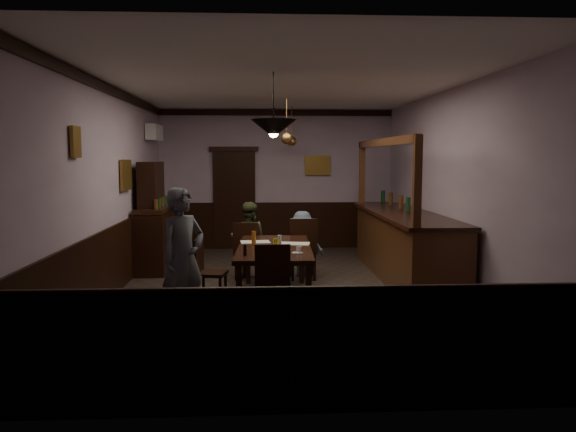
{
  "coord_description": "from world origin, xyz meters",
  "views": [
    {
      "loc": [
        -0.4,
        -8.14,
        1.98
      ],
      "look_at": [
        0.03,
        -0.27,
        1.15
      ],
      "focal_mm": 35.0,
      "sensor_mm": 36.0,
      "label": 1
    }
  ],
  "objects": [
    {
      "name": "water_glass",
      "position": [
        -0.1,
        -0.44,
        0.82
      ],
      "size": [
        0.06,
        0.06,
        0.15
      ],
      "primitive_type": "cylinder",
      "color": "silver",
      "rests_on": "dining_table"
    },
    {
      "name": "sideboard",
      "position": [
        -2.21,
        1.72,
        0.76
      ],
      "size": [
        0.51,
        1.44,
        1.9
      ],
      "color": "black",
      "rests_on": "ground"
    },
    {
      "name": "pastry_ring_b",
      "position": [
        -0.19,
        -0.97,
        0.79
      ],
      "size": [
        0.13,
        0.13,
        0.04
      ],
      "primitive_type": "torus",
      "color": "#C68C47",
      "rests_on": "pastry_plate"
    },
    {
      "name": "bar_counter",
      "position": [
        1.99,
        0.82,
        0.58
      ],
      "size": [
        0.94,
        4.05,
        2.27
      ],
      "color": "#452512",
      "rests_on": "ground"
    },
    {
      "name": "saucer",
      "position": [
        0.11,
        -1.05,
        0.76
      ],
      "size": [
        0.15,
        0.15,
        0.01
      ],
      "primitive_type": "cylinder",
      "color": "white",
      "rests_on": "dining_table"
    },
    {
      "name": "person_seated_left",
      "position": [
        -0.56,
        1.09,
        0.62
      ],
      "size": [
        0.66,
        0.54,
        1.24
      ],
      "primitive_type": "imported",
      "rotation": [
        0.0,
        0.0,
        3.02
      ],
      "color": "#3F472B",
      "rests_on": "ground"
    },
    {
      "name": "dining_table",
      "position": [
        -0.17,
        -0.47,
        0.69
      ],
      "size": [
        1.08,
        2.24,
        0.75
      ],
      "rotation": [
        0.0,
        0.0,
        -0.04
      ],
      "color": "black",
      "rests_on": "ground"
    },
    {
      "name": "soda_can",
      "position": [
        -0.16,
        -0.55,
        0.81
      ],
      "size": [
        0.07,
        0.07,
        0.12
      ],
      "primitive_type": "cylinder",
      "color": "yellow",
      "rests_on": "dining_table"
    },
    {
      "name": "picture_left_small",
      "position": [
        -2.46,
        -1.6,
        2.15
      ],
      "size": [
        0.04,
        0.28,
        0.36
      ],
      "color": "olive",
      "rests_on": "ground"
    },
    {
      "name": "chair_far_left",
      "position": [
        -0.58,
        0.82,
        0.52
      ],
      "size": [
        0.45,
        0.45,
        0.94
      ],
      "rotation": [
        0.0,
        0.0,
        3.02
      ],
      "color": "black",
      "rests_on": "ground"
    },
    {
      "name": "pendant_iron",
      "position": [
        -0.2,
        -1.27,
        2.32
      ],
      "size": [
        0.56,
        0.56,
        0.79
      ],
      "color": "black",
      "rests_on": "ground"
    },
    {
      "name": "chair_side",
      "position": [
        -1.1,
        -0.63,
        0.49
      ],
      "size": [
        0.45,
        0.45,
        0.89
      ],
      "rotation": [
        0.0,
        0.0,
        1.4
      ],
      "color": "black",
      "rests_on": "ground"
    },
    {
      "name": "chair_far_right",
      "position": [
        0.33,
        0.78,
        0.55
      ],
      "size": [
        0.44,
        0.44,
        1.01
      ],
      "rotation": [
        0.0,
        0.0,
        3.15
      ],
      "color": "black",
      "rests_on": "ground"
    },
    {
      "name": "newspaper_right",
      "position": [
        0.12,
        -0.27,
        0.75
      ],
      "size": [
        0.46,
        0.36,
        0.01
      ],
      "primitive_type": "cube",
      "rotation": [
        0.0,
        0.0,
        -0.14
      ],
      "color": "silver",
      "rests_on": "dining_table"
    },
    {
      "name": "door_back",
      "position": [
        -0.9,
        3.95,
        1.05
      ],
      "size": [
        0.9,
        0.06,
        2.1
      ],
      "primitive_type": "cube",
      "color": "black",
      "rests_on": "ground"
    },
    {
      "name": "pepper_mill",
      "position": [
        -0.56,
        -1.19,
        0.82
      ],
      "size": [
        0.04,
        0.04,
        0.14
      ],
      "primitive_type": "cylinder",
      "color": "black",
      "rests_on": "dining_table"
    },
    {
      "name": "chair_near",
      "position": [
        -0.23,
        -1.79,
        0.53
      ],
      "size": [
        0.43,
        0.43,
        0.97
      ],
      "rotation": [
        0.0,
        0.0,
        0.03
      ],
      "color": "black",
      "rests_on": "ground"
    },
    {
      "name": "coffee_cup",
      "position": [
        0.13,
        -1.03,
        0.8
      ],
      "size": [
        0.08,
        0.08,
        0.07
      ],
      "primitive_type": "imported",
      "rotation": [
        0.0,
        0.0,
        -0.04
      ],
      "color": "white",
      "rests_on": "saucer"
    },
    {
      "name": "pastry_plate",
      "position": [
        -0.2,
        -1.03,
        0.76
      ],
      "size": [
        0.22,
        0.22,
        0.01
      ],
      "primitive_type": "cylinder",
      "color": "white",
      "rests_on": "dining_table"
    },
    {
      "name": "beer_glass",
      "position": [
        -0.46,
        -0.38,
        0.85
      ],
      "size": [
        0.06,
        0.06,
        0.2
      ],
      "primitive_type": "cylinder",
      "color": "#BF721E",
      "rests_on": "dining_table"
    },
    {
      "name": "pastry_ring_a",
      "position": [
        -0.26,
        -0.99,
        0.79
      ],
      "size": [
        0.13,
        0.13,
        0.04
      ],
      "primitive_type": "torus",
      "color": "#C68C47",
      "rests_on": "pastry_plate"
    },
    {
      "name": "napkin",
      "position": [
        -0.24,
        -0.71,
        0.75
      ],
      "size": [
        0.16,
        0.16,
        0.0
      ],
      "primitive_type": "cube",
      "rotation": [
        0.0,
        0.0,
        -0.04
      ],
      "color": "#E4E054",
      "rests_on": "dining_table"
    },
    {
      "name": "pendant_brass_mid",
      "position": [
        0.1,
        1.48,
        2.3
      ],
      "size": [
        0.2,
        0.2,
        0.81
      ],
      "color": "#BF8C3F",
      "rests_on": "ground"
    },
    {
      "name": "person_standing",
      "position": [
        -1.27,
        -1.68,
        0.82
      ],
      "size": [
        0.7,
        0.7,
        1.63
      ],
      "primitive_type": "imported",
      "rotation": [
        0.0,
        0.0,
        0.79
      ],
      "color": "#555962",
      "rests_on": "ground"
    },
    {
      "name": "newspaper_left",
      "position": [
        -0.44,
        -0.08,
        0.75
      ],
      "size": [
        0.45,
        0.34,
        0.01
      ],
      "primitive_type": "cube",
      "rotation": [
        0.0,
        0.0,
        0.1
      ],
      "color": "silver",
      "rests_on": "dining_table"
    },
    {
      "name": "ac_unit",
      "position": [
        -2.38,
        2.9,
        2.45
      ],
      "size": [
        0.2,
        0.85,
        0.3
      ],
      "color": "white",
      "rests_on": "ground"
    },
    {
      "name": "pendant_brass_far",
      "position": [
        0.3,
        3.3,
        2.3
      ],
      "size": [
        0.2,
        0.2,
        0.81
      ],
      "color": "#BF8C3F",
      "rests_on": "ground"
    },
    {
      "name": "room",
      "position": [
        0.0,
        0.0,
        1.5
      ],
      "size": [
        5.01,
        8.01,
        3.01
      ],
      "color": "#2D2621",
      "rests_on": "ground"
    },
    {
      "name": "person_seated_right",
      "position": [
        0.34,
        1.06,
        0.54
      ],
      "size": [
        0.73,
        0.45,
        1.09
      ],
      "primitive_type": "imported",
      "rotation": [
        0.0,
        0.0,
        3.08
      ],
      "color": "#4F5E72",
      "rests_on": "ground"
    },
    {
      "name": "picture_back",
      "position": [
        0.9,
        3.96,
        1.8
      ],
      "size": [
        0.55,
        0.04,
        0.42
      ],
      "color": "olive",
      "rests_on": "ground"
    },
    {
      "name": "picture_left_large",
      "position": [
        -2.46,
        0.8,
        1.7
      ],
      "size": [
        0.04,
        0.62,
        0.48
      ],
      "color": "olive",
      "rests_on": "ground"
    }
  ]
}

